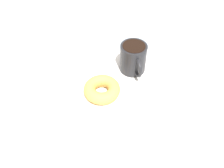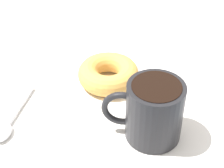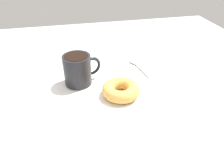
% 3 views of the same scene
% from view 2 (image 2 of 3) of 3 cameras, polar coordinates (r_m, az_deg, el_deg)
% --- Properties ---
extents(ground_plane, '(1.20, 1.20, 0.02)m').
position_cam_2_polar(ground_plane, '(0.61, -0.40, -1.34)').
color(ground_plane, '#99A8B7').
extents(napkin, '(0.37, 0.37, 0.00)m').
position_cam_2_polar(napkin, '(0.59, -0.00, -1.63)').
color(napkin, white).
rests_on(napkin, ground_plane).
extents(coffee_cup, '(0.08, 0.11, 0.09)m').
position_cam_2_polar(coffee_cup, '(0.50, 6.22, -4.00)').
color(coffee_cup, black).
rests_on(coffee_cup, napkin).
extents(donut, '(0.10, 0.10, 0.03)m').
position_cam_2_polar(donut, '(0.60, -0.55, 1.60)').
color(donut, gold).
rests_on(donut, napkin).
extents(spoon, '(0.12, 0.04, 0.01)m').
position_cam_2_polar(spoon, '(0.55, -15.62, -6.07)').
color(spoon, silver).
rests_on(spoon, napkin).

